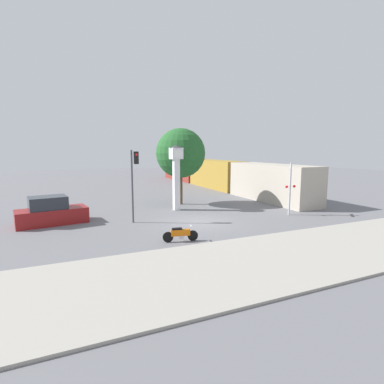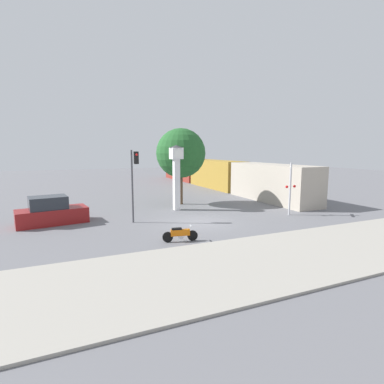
{
  "view_description": "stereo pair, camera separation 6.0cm",
  "coord_description": "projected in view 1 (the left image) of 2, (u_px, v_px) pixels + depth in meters",
  "views": [
    {
      "loc": [
        -8.19,
        -17.35,
        4.71
      ],
      "look_at": [
        -0.41,
        0.25,
        2.0
      ],
      "focal_mm": 28.0,
      "sensor_mm": 36.0,
      "label": 1
    },
    {
      "loc": [
        -8.13,
        -17.37,
        4.71
      ],
      "look_at": [
        -0.41,
        0.25,
        2.0
      ],
      "focal_mm": 28.0,
      "sensor_mm": 36.0,
      "label": 2
    }
  ],
  "objects": [
    {
      "name": "motorcycle",
      "position": [
        180.0,
        234.0,
        15.48
      ],
      "size": [
        1.84,
        0.54,
        0.82
      ],
      "rotation": [
        0.0,
        0.0,
        -0.2
      ],
      "color": "black",
      "rests_on": "ground_plane"
    },
    {
      "name": "traffic_light",
      "position": [
        134.0,
        173.0,
        19.18
      ],
      "size": [
        0.5,
        0.35,
        4.71
      ],
      "color": "#47474C",
      "rests_on": "ground_plane"
    },
    {
      "name": "clock_tower",
      "position": [
        176.0,
        168.0,
        23.24
      ],
      "size": [
        1.05,
        1.05,
        5.08
      ],
      "color": "white",
      "rests_on": "ground_plane"
    },
    {
      "name": "railroad_crossing_signal",
      "position": [
        290.0,
        187.0,
        21.58
      ],
      "size": [
        0.9,
        0.82,
        3.81
      ],
      "color": "#B7B7BC",
      "rests_on": "ground_plane"
    },
    {
      "name": "street_tree",
      "position": [
        181.0,
        153.0,
        25.58
      ],
      "size": [
        4.22,
        4.22,
        6.55
      ],
      "color": "brown",
      "rests_on": "ground_plane"
    },
    {
      "name": "freight_train",
      "position": [
        217.0,
        174.0,
        37.56
      ],
      "size": [
        2.8,
        31.69,
        3.4
      ],
      "color": "#ADA393",
      "rests_on": "ground_plane"
    },
    {
      "name": "parked_car",
      "position": [
        51.0,
        212.0,
        19.1
      ],
      "size": [
        4.43,
        2.44,
        1.8
      ],
      "rotation": [
        0.0,
        0.0,
        0.16
      ],
      "color": "maroon",
      "rests_on": "ground_plane"
    },
    {
      "name": "ground_plane",
      "position": [
        199.0,
        222.0,
        19.65
      ],
      "size": [
        120.0,
        120.0,
        0.0
      ],
      "primitive_type": "plane",
      "color": "slate"
    },
    {
      "name": "sidewalk_strip",
      "position": [
        272.0,
        258.0,
        12.97
      ],
      "size": [
        36.0,
        6.0,
        0.1
      ],
      "color": "#9E998E",
      "rests_on": "ground_plane"
    }
  ]
}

